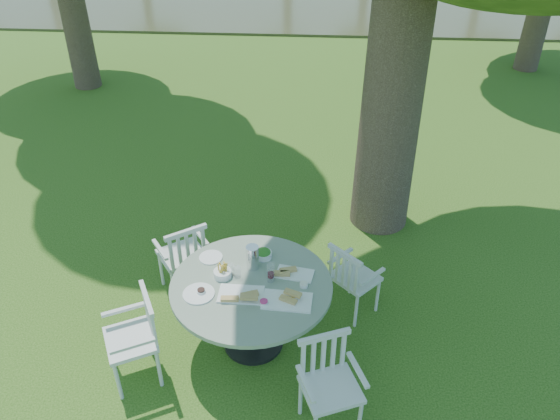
# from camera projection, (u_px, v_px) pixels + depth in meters

# --- Properties ---
(ground) EXTENTS (140.00, 140.00, 0.00)m
(ground) POSITION_uv_depth(u_px,v_px,m) (279.00, 286.00, 5.83)
(ground) COLOR #1E410D
(ground) RESTS_ON ground
(table) EXTENTS (1.42, 1.42, 0.74)m
(table) POSITION_uv_depth(u_px,v_px,m) (252.00, 295.00, 4.84)
(table) COLOR black
(table) RESTS_ON ground
(chair_ne) EXTENTS (0.56, 0.56, 0.81)m
(chair_ne) POSITION_uv_depth(u_px,v_px,m) (350.00, 276.00, 5.24)
(chair_ne) COLOR silver
(chair_ne) RESTS_ON ground
(chair_nw) EXTENTS (0.59, 0.58, 0.86)m
(chair_nw) POSITION_uv_depth(u_px,v_px,m) (185.00, 254.00, 5.48)
(chair_nw) COLOR silver
(chair_nw) RESTS_ON ground
(chair_sw) EXTENTS (0.57, 0.58, 0.87)m
(chair_sw) POSITION_uv_depth(u_px,v_px,m) (140.00, 332.00, 4.60)
(chair_sw) COLOR silver
(chair_sw) RESTS_ON ground
(chair_se) EXTENTS (0.55, 0.53, 0.85)m
(chair_se) POSITION_uv_depth(u_px,v_px,m) (327.00, 376.00, 4.24)
(chair_se) COLOR silver
(chair_se) RESTS_ON ground
(tableware) EXTENTS (1.12, 0.79, 0.23)m
(tableware) POSITION_uv_depth(u_px,v_px,m) (251.00, 274.00, 4.80)
(tableware) COLOR white
(tableware) RESTS_ON table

